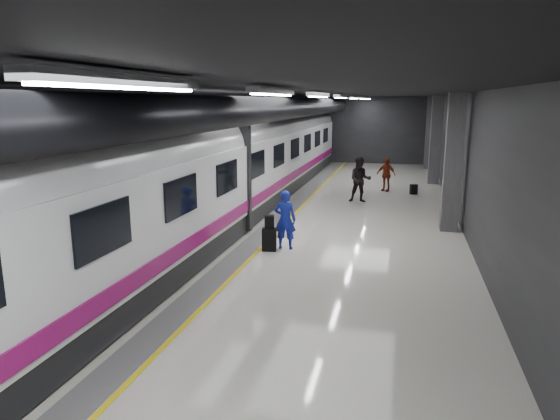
# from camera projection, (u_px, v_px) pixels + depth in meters

# --- Properties ---
(ground) EXTENTS (40.00, 40.00, 0.00)m
(ground) POSITION_uv_depth(u_px,v_px,m) (303.00, 237.00, 15.86)
(ground) COLOR beige
(ground) RESTS_ON ground
(platform_hall) EXTENTS (10.02, 40.02, 4.51)m
(platform_hall) POSITION_uv_depth(u_px,v_px,m) (301.00, 123.00, 16.08)
(platform_hall) COLOR black
(platform_hall) RESTS_ON ground
(train) EXTENTS (3.05, 38.00, 4.05)m
(train) POSITION_uv_depth(u_px,v_px,m) (206.00, 169.00, 16.18)
(train) COLOR black
(train) RESTS_ON ground
(traveler_main) EXTENTS (0.65, 0.44, 1.73)m
(traveler_main) POSITION_uv_depth(u_px,v_px,m) (285.00, 220.00, 14.41)
(traveler_main) COLOR #1A36C9
(traveler_main) RESTS_ON ground
(suitcase_main) EXTENTS (0.44, 0.32, 0.66)m
(suitcase_main) POSITION_uv_depth(u_px,v_px,m) (269.00, 240.00, 14.32)
(suitcase_main) COLOR black
(suitcase_main) RESTS_ON ground
(shoulder_bag) EXTENTS (0.29, 0.19, 0.36)m
(shoulder_bag) POSITION_uv_depth(u_px,v_px,m) (269.00, 222.00, 14.24)
(shoulder_bag) COLOR black
(shoulder_bag) RESTS_ON suitcase_main
(traveler_far_a) EXTENTS (1.00, 0.82, 1.92)m
(traveler_far_a) POSITION_uv_depth(u_px,v_px,m) (360.00, 180.00, 21.13)
(traveler_far_a) COLOR black
(traveler_far_a) RESTS_ON ground
(traveler_far_b) EXTENTS (1.02, 0.72, 1.60)m
(traveler_far_b) POSITION_uv_depth(u_px,v_px,m) (386.00, 174.00, 23.77)
(traveler_far_b) COLOR maroon
(traveler_far_b) RESTS_ON ground
(suitcase_far) EXTENTS (0.37, 0.32, 0.47)m
(suitcase_far) POSITION_uv_depth(u_px,v_px,m) (414.00, 189.00, 23.04)
(suitcase_far) COLOR black
(suitcase_far) RESTS_ON ground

